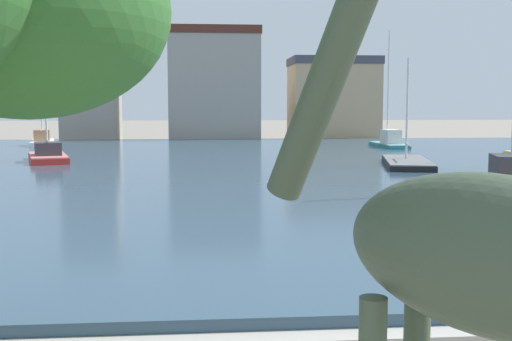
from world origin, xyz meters
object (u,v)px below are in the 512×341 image
Objects in this scene: giraffe_statue at (461,266)px; sailboat_red at (48,158)px; sailboat_black at (405,164)px; sailboat_orange at (511,184)px; sailboat_teal at (388,143)px; sailboat_white at (43,143)px.

sailboat_red is at bearing 106.90° from giraffe_statue.
sailboat_black is at bearing 72.28° from giraffe_statue.
sailboat_black is 10.99m from sailboat_orange.
sailboat_teal reaches higher than giraffe_statue.
sailboat_orange is at bearing -50.68° from sailboat_white.
sailboat_teal is at bearing 83.67° from sailboat_orange.
sailboat_black is at bearing -102.92° from sailboat_teal.
sailboat_red reaches higher than giraffe_statue.
sailboat_white is (-3.94, 15.12, 0.03)m from sailboat_red.
giraffe_statue is at bearing -106.18° from sailboat_teal.
sailboat_black is at bearing -38.47° from sailboat_white.
sailboat_black is 1.14× the size of sailboat_white.
giraffe_statue is 0.56× the size of sailboat_teal.
sailboat_teal is at bearing 77.08° from sailboat_black.
sailboat_orange is (20.83, -15.11, 0.09)m from sailboat_red.
sailboat_white is 0.78× the size of sailboat_orange.
giraffe_statue is 0.71× the size of sailboat_white.
sailboat_red is (-10.54, 34.68, -2.16)m from giraffe_statue.
sailboat_red is 20.72m from sailboat_black.
giraffe_statue is 0.63× the size of sailboat_black.
giraffe_statue is 47.20m from sailboat_teal.
giraffe_statue is 51.91m from sailboat_white.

